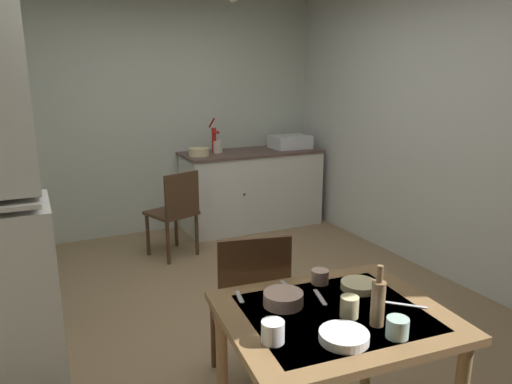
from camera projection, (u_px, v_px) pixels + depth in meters
The scene contains 23 objects.
ground_plane at pixel (225, 315), 3.43m from camera, with size 5.36×5.36×0.00m, color #89704F.
wall_back at pixel (145, 114), 5.06m from camera, with size 4.09×0.10×2.63m, color beige.
wall_right at pixel (443, 124), 3.98m from camera, with size 0.10×4.46×2.63m, color beige.
counter_cabinet at pixel (252, 189), 5.42m from camera, with size 1.60×0.64×0.89m.
sink_basin at pixel (290, 142), 5.51m from camera, with size 0.44×0.34×0.15m.
hand_pump at pixel (214, 138), 5.12m from camera, with size 0.05×0.27×0.39m.
mixing_bowl_counter at pixel (199, 152), 4.98m from camera, with size 0.22×0.22×0.08m, color beige.
stoneware_crock at pixel (217, 147), 5.17m from camera, with size 0.12×0.12×0.14m, color beige.
dining_table at pixel (334, 335), 2.00m from camera, with size 1.00×0.86×0.74m.
chair_far_side at pixel (250, 307), 2.52m from camera, with size 0.48×0.48×0.93m.
chair_by_counter at pixel (175, 211), 4.45m from camera, with size 0.51×0.51×0.85m.
serving_bowl_wide at pixel (359, 285), 2.18m from camera, with size 0.17×0.17×0.03m, color beige.
soup_bowl_small at pixel (283, 299), 2.02m from camera, with size 0.18×0.18×0.06m, color tan.
sauce_dish at pixel (344, 336), 1.75m from camera, with size 0.19×0.19×0.04m, color white.
mug_dark at pixel (320, 277), 2.24m from camera, with size 0.08×0.08×0.07m, color tan.
mug_tall at pixel (349, 307), 1.92m from camera, with size 0.08×0.08×0.09m, color beige.
teacup_mint at pixel (273, 332), 1.74m from camera, with size 0.09×0.09×0.08m, color white.
teacup_cream at pixel (397, 328), 1.77m from camera, with size 0.09×0.09×0.08m, color #ADD1C1.
glass_bottle at pixel (378, 302), 1.84m from camera, with size 0.06×0.06×0.26m.
table_knife at pixel (402, 304), 2.03m from camera, with size 0.21×0.02×0.01m, color silver.
teaspoon_near_bowl at pixel (239, 297), 2.10m from camera, with size 0.12×0.02×0.01m, color beige.
teaspoon_by_cup at pixel (288, 287), 2.20m from camera, with size 0.15×0.02×0.01m, color beige.
serving_spoon at pixel (320, 297), 2.10m from camera, with size 0.15×0.02×0.01m, color beige.
Camera 1 is at (-1.15, -2.90, 1.71)m, focal length 32.60 mm.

